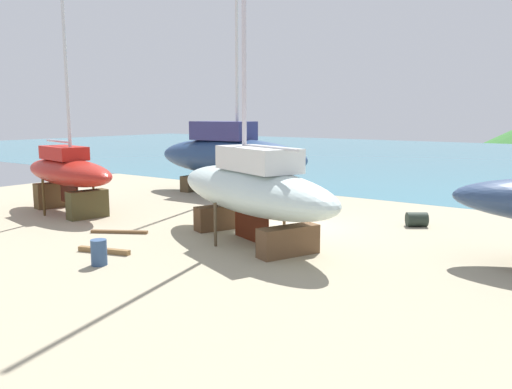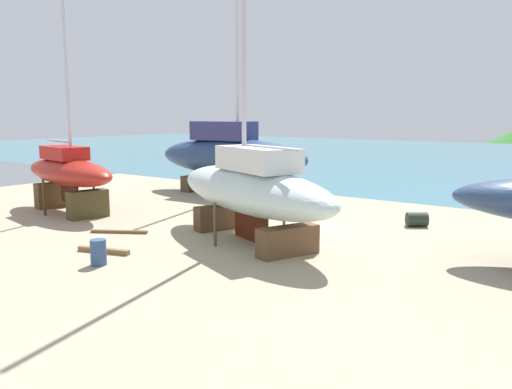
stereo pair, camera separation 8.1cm
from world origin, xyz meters
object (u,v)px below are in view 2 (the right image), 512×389
object	(u,v)px
sailboat_mid_port	(68,172)
barrel_tipped_center	(98,252)
barrel_blue_faded	(417,219)
sailboat_large_starboard	(251,188)
sailboat_far_slipway	(230,155)

from	to	relation	value
sailboat_mid_port	barrel_tipped_center	bearing A→B (deg)	-18.74
sailboat_mid_port	barrel_blue_faded	xyz separation A→B (m)	(15.38, 7.00, -1.73)
sailboat_large_starboard	sailboat_far_slipway	world-z (taller)	sailboat_large_starboard
sailboat_large_starboard	barrel_blue_faded	world-z (taller)	sailboat_large_starboard
sailboat_large_starboard	sailboat_mid_port	xyz separation A→B (m)	(-11.06, -0.53, -0.05)
barrel_blue_faded	barrel_tipped_center	distance (m)	13.69
sailboat_mid_port	sailboat_large_starboard	bearing A→B (deg)	13.63
sailboat_mid_port	barrel_blue_faded	world-z (taller)	sailboat_mid_port
sailboat_large_starboard	barrel_blue_faded	bearing A→B (deg)	-101.55
sailboat_far_slipway	barrel_blue_faded	distance (m)	13.25
sailboat_mid_port	barrel_tipped_center	distance (m)	10.39
barrel_tipped_center	sailboat_far_slipway	bearing A→B (deg)	113.19
sailboat_far_slipway	barrel_blue_faded	xyz separation A→B (m)	(12.80, -2.74, -2.07)
sailboat_mid_port	sailboat_far_slipway	xyz separation A→B (m)	(2.58, 9.74, 0.34)
sailboat_large_starboard	barrel_blue_faded	xyz separation A→B (m)	(4.33, 6.46, -1.78)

